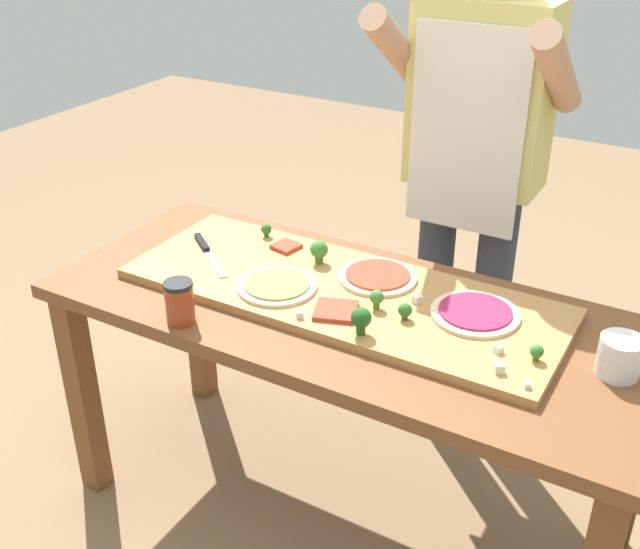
{
  "coord_description": "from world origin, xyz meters",
  "views": [
    {
      "loc": [
        0.81,
        -1.55,
        1.79
      ],
      "look_at": [
        -0.11,
        0.05,
        0.79
      ],
      "focal_mm": 43.35,
      "sensor_mm": 36.0,
      "label": 1
    }
  ],
  "objects": [
    {
      "name": "ground_plane",
      "position": [
        0.0,
        0.0,
        0.0
      ],
      "size": [
        8.0,
        8.0,
        0.0
      ],
      "primitive_type": "plane",
      "color": "#896B4C"
    },
    {
      "name": "prep_table",
      "position": [
        0.0,
        0.0,
        0.64
      ],
      "size": [
        1.62,
        0.68,
        0.75
      ],
      "color": "brown",
      "rests_on": "ground"
    },
    {
      "name": "cutting_board",
      "position": [
        -0.04,
        0.03,
        0.76
      ],
      "size": [
        1.19,
        0.44,
        0.02
      ],
      "primitive_type": "cube",
      "color": "#B27F47",
      "rests_on": "prep_table"
    },
    {
      "name": "chefs_knife",
      "position": [
        -0.49,
        0.03,
        0.78
      ],
      "size": [
        0.23,
        0.18,
        0.02
      ],
      "color": "#B7BABF",
      "rests_on": "cutting_board"
    },
    {
      "name": "pizza_whole_beet_magenta",
      "position": [
        0.32,
        0.08,
        0.78
      ],
      "size": [
        0.22,
        0.22,
        0.02
      ],
      "color": "beige",
      "rests_on": "cutting_board"
    },
    {
      "name": "pizza_whole_tomato_red",
      "position": [
        0.02,
        0.13,
        0.78
      ],
      "size": [
        0.22,
        0.22,
        0.02
      ],
      "color": "beige",
      "rests_on": "cutting_board"
    },
    {
      "name": "pizza_whole_pesto_green",
      "position": [
        -0.19,
        -0.05,
        0.78
      ],
      "size": [
        0.21,
        0.21,
        0.02
      ],
      "color": "beige",
      "rests_on": "cutting_board"
    },
    {
      "name": "pizza_slice_center",
      "position": [
        0.01,
        -0.08,
        0.78
      ],
      "size": [
        0.13,
        0.13,
        0.01
      ],
      "primitive_type": "cube",
      "rotation": [
        0.0,
        0.0,
        0.34
      ],
      "color": "#BC3D28",
      "rests_on": "cutting_board"
    },
    {
      "name": "pizza_slice_near_right",
      "position": [
        -0.29,
        0.16,
        0.78
      ],
      "size": [
        0.08,
        0.08,
        0.01
      ],
      "primitive_type": "cube",
      "rotation": [
        0.0,
        0.0,
        -0.19
      ],
      "color": "#BC3D28",
      "rests_on": "cutting_board"
    },
    {
      "name": "broccoli_floret_front_right",
      "position": [
        0.09,
        -0.01,
        0.8
      ],
      "size": [
        0.04,
        0.04,
        0.05
      ],
      "color": "#487A23",
      "rests_on": "cutting_board"
    },
    {
      "name": "broccoli_floret_back_left",
      "position": [
        0.17,
        -0.02,
        0.8
      ],
      "size": [
        0.03,
        0.03,
        0.04
      ],
      "color": "#366618",
      "rests_on": "cutting_board"
    },
    {
      "name": "broccoli_floret_center_left",
      "position": [
        0.51,
        -0.04,
        0.8
      ],
      "size": [
        0.03,
        0.03,
        0.04
      ],
      "color": "#3F7220",
      "rests_on": "cutting_board"
    },
    {
      "name": "broccoli_floret_front_mid",
      "position": [
        -0.16,
        0.13,
        0.81
      ],
      "size": [
        0.05,
        0.05,
        0.07
      ],
      "color": "#3F7220",
      "rests_on": "cutting_board"
    },
    {
      "name": "broccoli_floret_back_mid",
      "position": [
        0.11,
        -0.14,
        0.82
      ],
      "size": [
        0.05,
        0.05,
        0.07
      ],
      "color": "#2C5915",
      "rests_on": "cutting_board"
    },
    {
      "name": "broccoli_floret_front_left",
      "position": [
        -0.39,
        0.2,
        0.8
      ],
      "size": [
        0.03,
        0.03,
        0.04
      ],
      "color": "#366618",
      "rests_on": "cutting_board"
    },
    {
      "name": "cheese_crumble_a",
      "position": [
        -0.06,
        -0.15,
        0.78
      ],
      "size": [
        0.02,
        0.02,
        0.02
      ],
      "primitive_type": "cube",
      "rotation": [
        0.0,
        0.0,
        0.74
      ],
      "color": "silver",
      "rests_on": "cutting_board"
    },
    {
      "name": "cheese_crumble_b",
      "position": [
        0.52,
        -0.15,
        0.78
      ],
      "size": [
        0.02,
        0.02,
        0.01
      ],
      "primitive_type": "cube",
      "rotation": [
        0.0,
        0.0,
        0.48
      ],
      "color": "white",
      "rests_on": "cutting_board"
    },
    {
      "name": "cheese_crumble_c",
      "position": [
        0.42,
        -0.05,
        0.78
      ],
      "size": [
        0.02,
        0.02,
        0.02
      ],
      "primitive_type": "cube",
      "rotation": [
        0.0,
        0.0,
        1.08
      ],
      "color": "white",
      "rests_on": "cutting_board"
    },
    {
      "name": "cheese_crumble_d",
      "position": [
        0.45,
        -0.12,
        0.78
      ],
      "size": [
        0.03,
        0.03,
        0.02
      ],
      "primitive_type": "cube",
      "rotation": [
        0.0,
        0.0,
        0.6
      ],
      "color": "silver",
      "rests_on": "cutting_board"
    },
    {
      "name": "cheese_crumble_e",
      "position": [
        0.17,
        0.06,
        0.78
      ],
      "size": [
        0.03,
        0.03,
        0.02
      ],
      "primitive_type": "cube",
      "rotation": [
        0.0,
        0.0,
        1.12
      ],
      "color": "white",
      "rests_on": "cutting_board"
    },
    {
      "name": "flour_cup",
      "position": [
        0.68,
        0.04,
        0.79
      ],
      "size": [
        0.1,
        0.1,
        0.09
      ],
      "color": "white",
      "rests_on": "prep_table"
    },
    {
      "name": "sauce_jar",
      "position": [
        -0.33,
        -0.28,
        0.81
      ],
      "size": [
        0.07,
        0.07,
        0.11
      ],
      "color": "#99381E",
      "rests_on": "prep_table"
    },
    {
      "name": "cook_center",
      "position": [
        0.1,
        0.61,
        1.0
      ],
      "size": [
        0.54,
        0.39,
        1.67
      ],
      "color": "#333847",
      "rests_on": "ground"
    }
  ]
}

